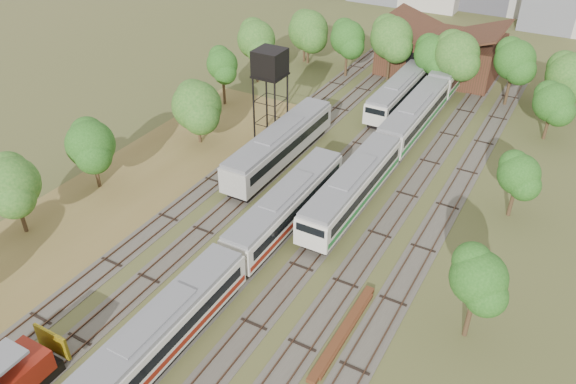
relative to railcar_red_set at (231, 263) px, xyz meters
The scene contains 14 objects.
ground 6.89m from the railcar_red_set, 72.42° to the right, with size 240.00×240.00×0.00m, color #475123.
dry_grass_patch 16.20m from the railcar_red_set, behind, with size 14.00×60.00×0.04m, color brown.
tracks 18.83m from the railcar_red_set, 85.92° to the left, with size 24.60×80.00×0.19m.
railcar_red_set is the anchor object (origin of this frame).
railcar_green_set 31.88m from the railcar_red_set, 82.79° to the left, with size 3.15×52.08×3.89m.
railcar_rear 37.47m from the railcar_red_set, 90.00° to the left, with size 2.94×16.08×3.63m.
old_grey_coach 18.93m from the railcar_red_set, 108.48° to the left, with size 3.18×18.00×3.94m.
water_tower 24.40m from the railcar_red_set, 113.23° to the left, with size 3.16×3.16×10.92m.
rail_pile_near 10.17m from the railcar_red_set, ahead, with size 0.68×10.15×0.34m, color brown.
rail_pile_far 10.37m from the railcar_red_set, ahead, with size 0.56×8.98×0.29m, color brown.
maintenance_shed 51.69m from the railcar_red_set, 88.89° to the left, with size 16.45×11.55×7.58m.
tree_band_left 24.10m from the railcar_red_set, 140.46° to the left, with size 9.01×65.55×8.65m.
tree_band_far 45.01m from the railcar_red_set, 89.84° to the left, with size 41.37×7.61×8.97m.
tree_band_right 29.08m from the railcar_red_set, 52.51° to the left, with size 4.52×38.29×7.36m.
Camera 1 is at (18.32, -20.61, 30.73)m, focal length 35.00 mm.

